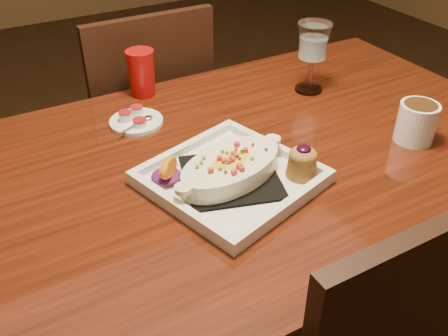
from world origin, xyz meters
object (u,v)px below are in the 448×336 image
saucer (135,120)px  goblet (313,45)px  table (239,189)px  plate (236,171)px  coffee_mug (417,120)px  red_tumbler (142,73)px  chair_far (145,127)px

saucer → goblet: bearing=-7.3°
table → plate: plate is taller
plate → coffee_mug: bearing=-23.6°
red_tumbler → chair_far: bearing=72.1°
table → coffee_mug: 0.45m
table → chair_far: size_ratio=1.61×
red_tumbler → coffee_mug: bearing=-48.8°
chair_far → red_tumbler: bearing=72.1°
goblet → red_tumbler: 0.47m
chair_far → coffee_mug: bearing=117.4°
plate → table: bearing=38.0°
chair_far → coffee_mug: 0.92m
saucer → plate: bearing=-74.7°
coffee_mug → chair_far: bearing=94.1°
goblet → saucer: size_ratio=1.44×
saucer → red_tumbler: 0.17m
plate → coffee_mug: 0.46m
coffee_mug → red_tumbler: bearing=107.9°
chair_far → red_tumbler: 0.39m
chair_far → coffee_mug: (0.40, -0.77, 0.29)m
saucer → table: bearing=-59.2°
chair_far → red_tumbler: (-0.07, -0.23, 0.31)m
chair_far → goblet: (0.34, -0.43, 0.38)m
plate → red_tumbler: size_ratio=3.02×
plate → goblet: bearing=18.2°
plate → saucer: bearing=88.9°
saucer → coffee_mug: bearing=-35.9°
plate → saucer: plate is taller
chair_far → saucer: bearing=67.5°
goblet → plate: bearing=-145.4°
red_tumbler → saucer: bearing=-119.2°
chair_far → saucer: (-0.15, -0.37, 0.25)m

